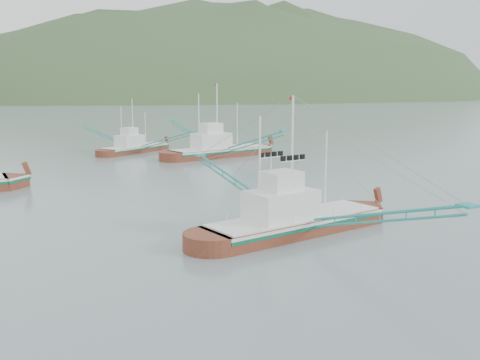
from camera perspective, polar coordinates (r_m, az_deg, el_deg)
ground at (r=34.31m, az=4.93°, el=-6.77°), size 1200.00×1200.00×0.00m
main_boat at (r=36.43m, az=5.78°, el=-3.26°), size 13.98×24.62×10.01m
bg_boat_far at (r=83.63m, az=-11.17°, el=4.18°), size 14.03×20.32×8.86m
bg_boat_right at (r=76.82m, az=-2.25°, el=3.78°), size 15.66×27.54×11.20m
headland_right at (r=525.31m, az=0.31°, el=8.73°), size 684.00×432.00×306.00m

